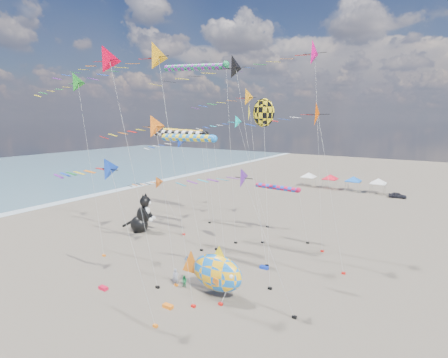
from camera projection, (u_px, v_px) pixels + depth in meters
The scene contains 31 objects.
ground at pixel (130, 314), 28.49m from camera, with size 260.00×260.00×0.00m, color brown.
delta_kite_0 at pixel (111, 61), 31.72m from camera, with size 12.91×2.73×22.47m.
delta_kite_1 at pixel (164, 184), 48.30m from camera, with size 8.68×1.90×7.98m.
delta_kite_2 at pixel (241, 100), 43.24m from camera, with size 10.63×2.26×19.40m.
delta_kite_3 at pixel (149, 129), 32.12m from camera, with size 9.22×2.27×16.19m.
delta_kite_4 at pixel (114, 171), 26.65m from camera, with size 9.67×1.85×13.05m.
delta_kite_5 at pixel (234, 70), 36.24m from camera, with size 14.59×2.66×22.29m.
delta_kite_6 at pixel (236, 124), 51.24m from camera, with size 11.50×2.06×16.29m.
delta_kite_7 at pixel (250, 181), 28.21m from camera, with size 9.66×1.79×12.01m.
delta_kite_8 at pixel (320, 115), 34.63m from camera, with size 10.74×2.72×17.58m.
delta_kite_9 at pixel (305, 57), 39.36m from camera, with size 12.71×2.91×24.25m.
delta_kite_10 at pixel (170, 144), 42.23m from camera, with size 9.68×1.79×13.91m.
delta_kite_11 at pixel (75, 85), 38.64m from camera, with size 10.44×2.35×20.87m.
delta_kite_12 at pixel (149, 61), 28.16m from camera, with size 11.84×2.36×21.75m.
windsock_0 at pixel (198, 68), 43.67m from camera, with size 10.83×0.84×22.48m.
windsock_1 at pixel (182, 134), 42.49m from camera, with size 9.42×0.82×14.28m.
windsock_2 at pixel (279, 188), 45.42m from camera, with size 7.56×0.65×7.12m.
windsock_3 at pixel (184, 132), 53.10m from camera, with size 8.66×0.77×14.09m.
windsock_4 at pixel (191, 138), 39.05m from camera, with size 8.77×0.84×13.98m.
angelfish_kite at pixel (261, 114), 32.57m from camera, with size 3.74×3.02×17.56m.
cat_inflatable at pixel (140, 213), 48.52m from camera, with size 4.06×2.03×5.48m, color black, non-canonical shape.
fish_inflatable at pixel (217, 272), 30.80m from camera, with size 6.64×2.13×4.87m.
person_adult at pixel (176, 278), 33.03m from camera, with size 0.63×0.41×1.72m, color gray.
child_green at pixel (184, 281), 32.81m from camera, with size 0.58×0.45×1.20m, color #1C8346.
child_blue at pixel (187, 260), 37.76m from camera, with size 0.64×0.27×1.09m, color #235093.
kite_bag_0 at pixel (168, 306), 29.33m from camera, with size 0.90×0.44×0.30m, color orange.
kite_bag_1 at pixel (195, 265), 37.67m from camera, with size 0.90×0.44×0.30m, color black.
kite_bag_2 at pixel (264, 267), 36.96m from camera, with size 0.90×0.44×0.30m, color #1334BF.
kite_bag_3 at pixel (103, 288), 32.46m from camera, with size 0.90×0.44×0.30m, color red.
tent_row at pixel (342, 176), 76.90m from camera, with size 19.20×4.20×3.80m.
parked_car at pixel (398, 195), 69.55m from camera, with size 1.33×3.30×1.12m, color #26262D.
Camera 1 is at (20.56, -17.90, 15.76)m, focal length 28.00 mm.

